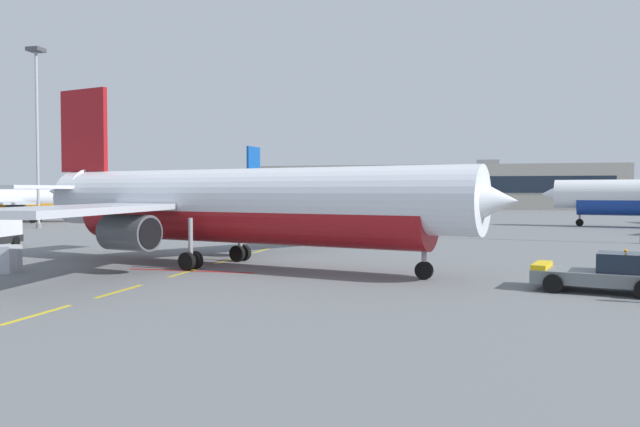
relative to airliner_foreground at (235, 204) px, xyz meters
name	(u,v)px	position (x,y,z in m)	size (l,w,h in m)	color
ground	(543,251)	(20.22, 15.33, -3.95)	(400.00, 400.00, 0.00)	slate
apron_paint_markings	(275,247)	(-1.78, 13.75, -3.95)	(8.00, 98.15, 0.01)	yellow
airliner_foreground	(235,204)	(0.00, 0.00, 0.00)	(34.44, 33.57, 12.20)	silver
pushback_tug	(606,273)	(20.76, -5.26, -3.05)	(6.51, 4.27, 2.08)	slate
airliner_far_center	(44,201)	(-49.16, 45.66, -0.73)	(27.12, 25.69, 9.96)	white
airliner_far_right	(285,195)	(-19.71, 76.29, 0.02)	(34.59, 35.01, 12.27)	silver
uld_cargo_container	(3,259)	(-12.16, -6.01, -3.15)	(1.92, 1.89, 1.60)	#B7BCC6
apron_light_mast_near	(37,115)	(-39.58, 32.23, 10.53)	(1.80, 1.80, 23.07)	slate
terminal_satellite	(434,187)	(4.48, 140.66, 1.92)	(97.32, 25.76, 13.32)	#9E998E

